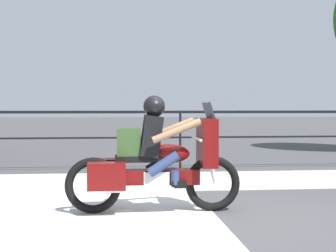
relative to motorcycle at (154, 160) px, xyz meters
name	(u,v)px	position (x,y,z in m)	size (l,w,h in m)	color
ground_plane	(231,220)	(0.91, -0.58, -0.69)	(120.00, 120.00, 0.00)	#424244
sidewalk_band	(191,180)	(0.91, 2.82, -0.69)	(44.00, 2.40, 0.01)	#B7B2A8
crosswalk_band	(85,227)	(-0.86, -0.78, -0.69)	(3.28, 6.00, 0.01)	silver
fence_railing	(180,123)	(0.91, 4.46, 0.34)	(36.00, 0.05, 1.31)	black
motorcycle	(154,160)	(0.00, 0.00, 0.00)	(2.33, 0.76, 1.55)	black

